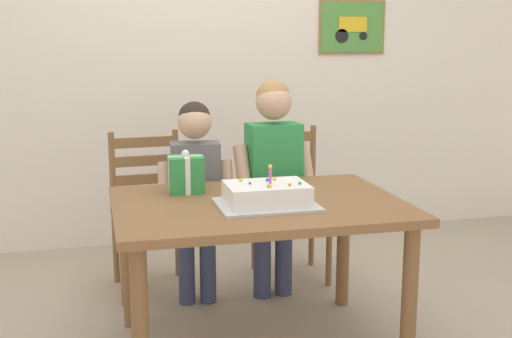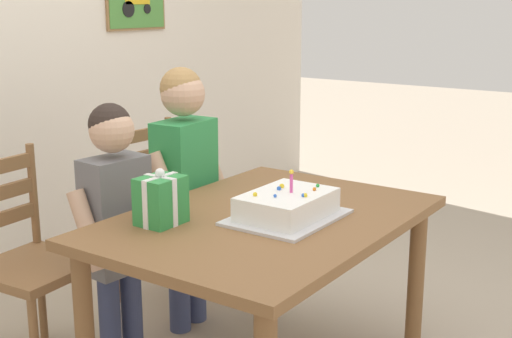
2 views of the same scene
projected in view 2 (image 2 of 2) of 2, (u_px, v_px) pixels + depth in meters
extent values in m
cylinder|color=black|center=(128.00, 9.00, 4.31)|extent=(0.10, 0.01, 0.10)
cylinder|color=black|center=(147.00, 9.00, 4.44)|extent=(0.06, 0.01, 0.06)
cube|color=brown|center=(265.00, 221.00, 2.66)|extent=(1.32, 0.95, 0.04)
cylinder|color=brown|center=(416.00, 282.00, 2.99)|extent=(0.07, 0.07, 0.68)
cylinder|color=brown|center=(85.00, 338.00, 2.50)|extent=(0.07, 0.07, 0.68)
cylinder|color=brown|center=(265.00, 247.00, 3.43)|extent=(0.07, 0.07, 0.68)
cube|color=silver|center=(287.00, 217.00, 2.62)|extent=(0.44, 0.34, 0.01)
cube|color=white|center=(287.00, 204.00, 2.61)|extent=(0.36, 0.26, 0.09)
cylinder|color=#E04C9E|center=(291.00, 183.00, 2.59)|extent=(0.01, 0.01, 0.07)
sphere|color=yellow|center=(291.00, 172.00, 2.58)|extent=(0.02, 0.02, 0.02)
sphere|color=blue|center=(303.00, 195.00, 2.54)|extent=(0.02, 0.02, 0.02)
sphere|color=yellow|center=(282.00, 186.00, 2.67)|extent=(0.02, 0.02, 0.02)
sphere|color=orange|center=(314.00, 189.00, 2.63)|extent=(0.01, 0.01, 0.01)
sphere|color=green|center=(318.00, 186.00, 2.68)|extent=(0.01, 0.01, 0.01)
sphere|color=blue|center=(279.00, 188.00, 2.63)|extent=(0.02, 0.02, 0.02)
sphere|color=yellow|center=(305.00, 195.00, 2.54)|extent=(0.02, 0.02, 0.02)
sphere|color=blue|center=(275.00, 196.00, 2.54)|extent=(0.01, 0.01, 0.01)
sphere|color=yellow|center=(255.00, 194.00, 2.55)|extent=(0.02, 0.02, 0.02)
cube|color=#2D8E42|center=(161.00, 200.00, 2.54)|extent=(0.16, 0.14, 0.18)
cube|color=white|center=(161.00, 200.00, 2.54)|extent=(0.17, 0.02, 0.18)
cube|color=white|center=(161.00, 200.00, 2.54)|extent=(0.02, 0.14, 0.18)
sphere|color=white|center=(160.00, 173.00, 2.52)|extent=(0.04, 0.04, 0.04)
cube|color=brown|center=(34.00, 268.00, 2.87)|extent=(0.45, 0.45, 0.04)
cylinder|color=brown|center=(104.00, 313.00, 2.99)|extent=(0.04, 0.04, 0.43)
cylinder|color=brown|center=(41.00, 294.00, 3.17)|extent=(0.04, 0.04, 0.43)
cylinder|color=brown|center=(33.00, 194.00, 3.06)|extent=(0.04, 0.04, 0.45)
cube|color=brown|center=(0.00, 220.00, 2.92)|extent=(0.36, 0.05, 0.06)
cube|color=brown|center=(171.00, 217.00, 3.54)|extent=(0.44, 0.44, 0.04)
cylinder|color=brown|center=(224.00, 258.00, 3.63)|extent=(0.04, 0.04, 0.43)
cylinder|color=brown|center=(173.00, 280.00, 3.34)|extent=(0.04, 0.04, 0.43)
cylinder|color=brown|center=(172.00, 243.00, 3.85)|extent=(0.04, 0.04, 0.43)
cylinder|color=brown|center=(120.00, 262.00, 3.56)|extent=(0.04, 0.04, 0.43)
cylinder|color=brown|center=(169.00, 159.00, 3.74)|extent=(0.04, 0.04, 0.45)
cylinder|color=brown|center=(115.00, 172.00, 3.45)|extent=(0.04, 0.04, 0.45)
cube|color=brown|center=(144.00, 178.00, 3.61)|extent=(0.36, 0.04, 0.06)
cube|color=brown|center=(143.00, 157.00, 3.58)|extent=(0.36, 0.04, 0.06)
cube|color=brown|center=(142.00, 135.00, 3.56)|extent=(0.36, 0.04, 0.06)
cylinder|color=#38426B|center=(196.00, 275.00, 3.36)|extent=(0.10, 0.10, 0.47)
cylinder|color=#38426B|center=(179.00, 284.00, 3.25)|extent=(0.10, 0.10, 0.47)
cube|color=#2D934C|center=(185.00, 178.00, 3.18)|extent=(0.30, 0.20, 0.53)
cylinder|color=tan|center=(214.00, 174.00, 3.32)|extent=(0.09, 0.23, 0.36)
cylinder|color=tan|center=(166.00, 192.00, 3.02)|extent=(0.09, 0.23, 0.36)
sphere|color=tan|center=(183.00, 94.00, 3.09)|extent=(0.20, 0.20, 0.20)
sphere|color=#A87F4C|center=(181.00, 88.00, 3.09)|extent=(0.19, 0.19, 0.19)
cylinder|color=#38426B|center=(132.00, 312.00, 3.00)|extent=(0.09, 0.09, 0.42)
cylinder|color=#38426B|center=(110.00, 321.00, 2.91)|extent=(0.09, 0.09, 0.42)
cube|color=slate|center=(116.00, 215.00, 2.85)|extent=(0.28, 0.18, 0.49)
cylinder|color=tan|center=(152.00, 211.00, 2.96)|extent=(0.09, 0.21, 0.32)
cylinder|color=tan|center=(88.00, 230.00, 2.71)|extent=(0.09, 0.21, 0.32)
sphere|color=tan|center=(112.00, 130.00, 2.77)|extent=(0.18, 0.18, 0.18)
sphere|color=#2D231E|center=(110.00, 124.00, 2.77)|extent=(0.17, 0.17, 0.17)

